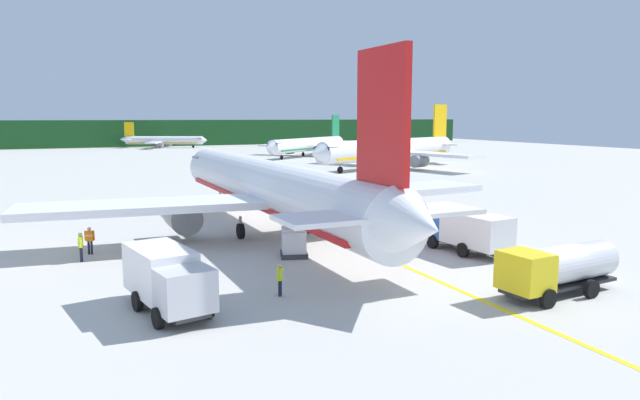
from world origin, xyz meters
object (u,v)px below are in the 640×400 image
at_px(service_truck_fuel, 167,278).
at_px(cargo_container_near, 294,242).
at_px(crew_loader_left, 81,245).
at_px(crew_marshaller, 90,238).
at_px(service_truck_baggage, 467,230).
at_px(service_truck_catering, 558,267).
at_px(airliner_distant, 163,140).
at_px(crew_loader_right, 280,277).
at_px(airliner_foreground, 270,188).
at_px(airliner_mid_apron, 392,150).
at_px(airliner_far_taxiway, 309,145).

height_order(service_truck_fuel, cargo_container_near, service_truck_fuel).
bearing_deg(crew_loader_left, crew_marshaller, 72.04).
height_order(service_truck_baggage, service_truck_catering, service_truck_baggage).
relative_size(airliner_distant, crew_loader_right, 14.33).
height_order(airliner_foreground, airliner_distant, airliner_foreground).
height_order(service_truck_catering, crew_marshaller, service_truck_catering).
relative_size(airliner_mid_apron, service_truck_baggage, 5.67).
bearing_deg(airliner_mid_apron, airliner_far_taxiway, 93.44).
relative_size(airliner_foreground, airliner_mid_apron, 1.14).
height_order(airliner_distant, service_truck_baggage, airliner_distant).
distance_m(airliner_foreground, airliner_mid_apron, 57.53).
height_order(airliner_foreground, crew_loader_left, airliner_foreground).
distance_m(airliner_mid_apron, service_truck_baggage, 61.52).
relative_size(airliner_foreground, service_truck_fuel, 6.66).
xyz_separation_m(airliner_distant, service_truck_fuel, (-21.44, -140.13, -0.48)).
bearing_deg(airliner_distant, airliner_mid_apron, -72.68).
bearing_deg(service_truck_baggage, crew_loader_left, 161.96).
bearing_deg(crew_marshaller, airliner_foreground, 8.00).
relative_size(service_truck_baggage, crew_marshaller, 3.68).
distance_m(crew_marshaller, crew_loader_left, 1.84).
height_order(airliner_mid_apron, airliner_distant, airliner_mid_apron).
bearing_deg(airliner_far_taxiway, cargo_container_near, -113.38).
xyz_separation_m(airliner_distant, service_truck_baggage, (-2.07, -136.32, -0.53)).
xyz_separation_m(airliner_far_taxiway, service_truck_baggage, (-25.52, -86.70, -1.08)).
relative_size(airliner_distant, service_truck_fuel, 3.70).
xyz_separation_m(crew_marshaller, crew_loader_left, (-0.57, -1.75, 0.01)).
xyz_separation_m(service_truck_catering, crew_marshaller, (-20.38, 18.23, -0.37)).
distance_m(airliner_foreground, service_truck_catering, 21.55).
height_order(airliner_foreground, cargo_container_near, airliner_foreground).
distance_m(airliner_far_taxiway, airliner_distant, 54.88).
distance_m(airliner_distant, service_truck_fuel, 141.76).
distance_m(airliner_foreground, crew_marshaller, 12.95).
bearing_deg(service_truck_fuel, crew_marshaller, 101.82).
xyz_separation_m(airliner_distant, crew_loader_left, (-24.71, -128.95, -0.97)).
height_order(service_truck_fuel, crew_loader_left, service_truck_fuel).
relative_size(airliner_far_taxiway, crew_loader_left, 15.24).
xyz_separation_m(service_truck_baggage, crew_marshaller, (-22.07, 9.12, -0.45)).
relative_size(airliner_distant, crew_loader_left, 13.10).
xyz_separation_m(airliner_mid_apron, crew_loader_right, (-41.43, -58.79, -2.15)).
bearing_deg(airliner_mid_apron, service_truck_baggage, -116.48).
relative_size(airliner_foreground, airliner_far_taxiway, 1.55).
relative_size(service_truck_fuel, crew_marshaller, 3.58).
height_order(airliner_far_taxiway, cargo_container_near, airliner_far_taxiway).
height_order(airliner_far_taxiway, crew_loader_right, airliner_far_taxiway).
xyz_separation_m(airliner_mid_apron, airliner_far_taxiway, (-1.90, 31.65, -0.53)).
distance_m(airliner_foreground, airliner_distant, 125.96).
distance_m(airliner_foreground, crew_loader_right, 15.52).
height_order(service_truck_fuel, service_truck_baggage, service_truck_fuel).
distance_m(airliner_mid_apron, crew_loader_left, 69.16).
bearing_deg(airliner_foreground, crew_loader_left, -165.05).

